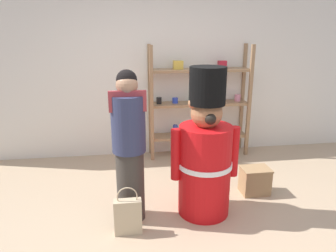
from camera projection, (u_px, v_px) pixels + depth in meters
ground_plane at (185, 230)px, 3.16m from camera, size 6.40×6.40×0.00m
back_wall at (159, 72)px, 4.87m from camera, size 6.40×0.12×2.60m
merchandise_shelf at (199, 102)px, 4.87m from camera, size 1.55×0.35×1.72m
teddy_bear_guard at (205, 155)px, 3.30m from camera, size 0.73×0.57×1.58m
person_shopper at (129, 146)px, 3.15m from camera, size 0.35×0.34×1.57m
shopping_bag at (128, 216)px, 3.06m from camera, size 0.27×0.10×0.50m
display_crate at (255, 180)px, 3.84m from camera, size 0.34×0.26×0.33m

